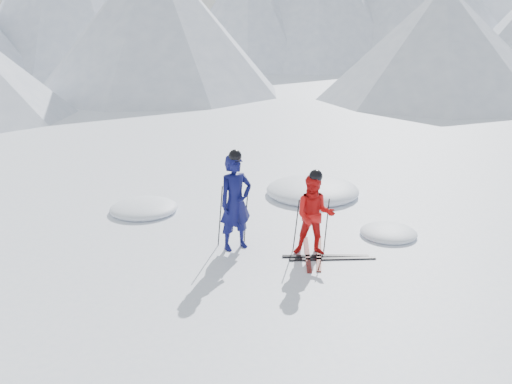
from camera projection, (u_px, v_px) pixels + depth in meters
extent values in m
plane|color=white|center=(351.00, 245.00, 11.24)|extent=(160.00, 160.00, 0.00)
cone|color=#B2BCD1|center=(147.00, 6.00, 56.84)|extent=(17.69, 17.69, 11.93)
cone|color=#B2BCD1|center=(248.00, 10.00, 51.23)|extent=(19.63, 19.63, 10.85)
cone|color=silver|center=(501.00, 11.00, 57.26)|extent=(24.45, 24.45, 10.76)
cone|color=#B2BCD1|center=(440.00, 43.00, 30.95)|extent=(14.00, 14.00, 6.50)
cone|color=#B2BCD1|center=(156.00, 20.00, 33.70)|extent=(16.00, 16.00, 9.00)
imported|color=#0B0E47|center=(236.00, 203.00, 10.81)|extent=(0.84, 0.71, 1.95)
imported|color=red|center=(314.00, 216.00, 10.55)|extent=(0.92, 0.79, 1.64)
cylinder|color=black|center=(220.00, 216.00, 11.01)|extent=(0.13, 0.09, 1.30)
cylinder|color=black|center=(246.00, 213.00, 11.19)|extent=(0.13, 0.08, 1.30)
cylinder|color=black|center=(296.00, 225.00, 10.82)|extent=(0.11, 0.09, 1.09)
cylinder|color=black|center=(327.00, 225.00, 10.82)|extent=(0.11, 0.08, 1.09)
cube|color=black|center=(307.00, 254.00, 10.78)|extent=(0.44, 1.68, 0.03)
cube|color=black|center=(319.00, 253.00, 10.82)|extent=(0.55, 1.66, 0.03)
cube|color=black|center=(325.00, 256.00, 10.68)|extent=(1.70, 0.33, 0.03)
cube|color=black|center=(333.00, 259.00, 10.55)|extent=(1.70, 0.28, 0.03)
ellipsoid|color=white|center=(144.00, 211.00, 13.22)|extent=(1.64, 1.64, 0.36)
ellipsoid|color=white|center=(388.00, 235.00, 11.75)|extent=(1.23, 1.23, 0.27)
ellipsoid|color=white|center=(312.00, 195.00, 14.49)|extent=(2.47, 2.47, 0.54)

